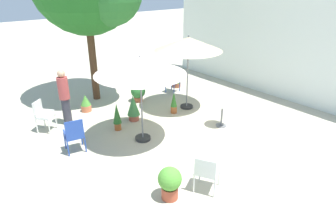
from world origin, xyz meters
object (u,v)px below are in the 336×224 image
object	(u,v)px
patio_umbrella_1	(188,44)
patio_chair_3	(74,134)
potted_plant_6	(133,107)
patio_chair_1	(207,171)
potted_plant_0	(174,103)
potted_plant_5	(170,182)
potted_plant_1	(117,116)
patio_chair_0	(174,79)
cafe_table_0	(222,111)
standing_person	(65,97)
potted_plant_2	(86,103)
potted_plant_4	(138,92)
potted_plant_3	(176,80)
patio_chair_2	(42,114)
patio_umbrella_0	(140,66)

from	to	relation	value
patio_umbrella_1	patio_chair_3	xyz separation A→B (m)	(0.34, -4.25, -1.69)
potted_plant_6	patio_chair_1	bearing A→B (deg)	-10.65
patio_chair_1	potted_plant_0	size ratio (longest dim) A/B	1.16
potted_plant_5	potted_plant_1	bearing A→B (deg)	167.68
patio_chair_0	potted_plant_0	size ratio (longest dim) A/B	1.21
cafe_table_0	potted_plant_0	bearing A→B (deg)	-163.41
potted_plant_0	potted_plant_5	distance (m)	4.31
potted_plant_5	potted_plant_6	xyz separation A→B (m)	(-3.62, 1.48, 0.04)
standing_person	potted_plant_2	bearing A→B (deg)	122.34
potted_plant_1	potted_plant_6	distance (m)	0.79
patio_umbrella_1	patio_chair_0	world-z (taller)	patio_umbrella_1
patio_umbrella_1	potted_plant_4	bearing A→B (deg)	-147.80
cafe_table_0	potted_plant_0	world-z (taller)	potted_plant_0
patio_chair_1	potted_plant_3	distance (m)	6.74
patio_chair_3	standing_person	bearing A→B (deg)	164.41
patio_umbrella_1	potted_plant_1	xyz separation A→B (m)	(-0.07, -2.75, -1.78)
potted_plant_3	standing_person	bearing A→B (deg)	-84.29
cafe_table_0	patio_chair_2	bearing A→B (deg)	-126.04
standing_person	patio_chair_3	bearing A→B (deg)	-15.59
cafe_table_0	potted_plant_6	bearing A→B (deg)	-137.93
potted_plant_5	patio_chair_0	bearing A→B (deg)	138.98
potted_plant_5	patio_chair_1	bearing A→B (deg)	67.33
potted_plant_1	potted_plant_4	xyz separation A→B (m)	(-1.50, 1.76, -0.09)
patio_chair_1	patio_chair_2	distance (m)	5.31
patio_chair_1	potted_plant_4	xyz separation A→B (m)	(-5.17, 1.75, -0.15)
cafe_table_0	potted_plant_1	xyz separation A→B (m)	(-1.81, -2.61, -0.05)
patio_chair_2	potted_plant_2	xyz separation A→B (m)	(-0.54, 1.59, -0.25)
patio_umbrella_1	potted_plant_2	bearing A→B (deg)	-124.13
patio_chair_3	potted_plant_6	size ratio (longest dim) A/B	1.13
patio_umbrella_0	potted_plant_1	xyz separation A→B (m)	(-0.97, -0.24, -1.69)
potted_plant_0	potted_plant_2	world-z (taller)	potted_plant_0
patio_umbrella_0	standing_person	xyz separation A→B (m)	(-2.31, -1.25, -1.23)
potted_plant_2	standing_person	distance (m)	1.20
potted_plant_1	potted_plant_2	xyz separation A→B (m)	(-1.89, -0.14, -0.16)
standing_person	patio_umbrella_0	bearing A→B (deg)	28.44
potted_plant_1	potted_plant_6	bearing A→B (deg)	108.93
potted_plant_1	potted_plant_6	xyz separation A→B (m)	(-0.26, 0.74, -0.00)
patio_umbrella_1	patio_chair_0	distance (m)	2.44
patio_chair_3	potted_plant_2	distance (m)	2.68
patio_umbrella_0	potted_plant_4	xyz separation A→B (m)	(-2.48, 1.52, -1.78)
potted_plant_1	potted_plant_4	size ratio (longest dim) A/B	1.28
patio_chair_0	potted_plant_6	bearing A→B (deg)	-65.81
patio_chair_0	potted_plant_6	world-z (taller)	patio_chair_0
potted_plant_5	standing_person	xyz separation A→B (m)	(-4.70, -0.27, 0.50)
patio_umbrella_1	cafe_table_0	xyz separation A→B (m)	(1.74, -0.14, -1.73)
patio_umbrella_1	potted_plant_1	size ratio (longest dim) A/B	2.97
patio_chair_2	potted_plant_2	size ratio (longest dim) A/B	1.58
patio_umbrella_0	cafe_table_0	xyz separation A→B (m)	(0.84, 2.37, -1.64)
potted_plant_4	standing_person	distance (m)	2.83
standing_person	potted_plant_1	bearing A→B (deg)	37.01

